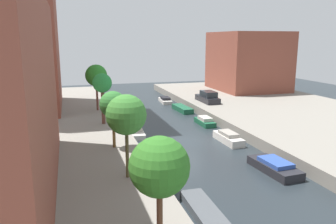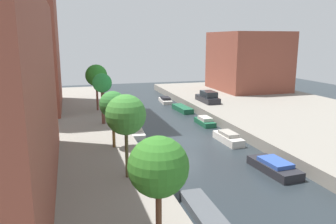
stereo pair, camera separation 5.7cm
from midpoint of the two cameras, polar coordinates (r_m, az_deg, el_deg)
ground_plane at (r=31.00m, az=3.18°, el=-4.90°), size 84.00×84.00×0.00m
quay_left at (r=29.62m, az=-25.48°, el=-5.92°), size 20.00×64.00×1.00m
quay_right at (r=38.44m, az=24.78°, el=-1.88°), size 20.00×64.00×1.00m
low_block_right at (r=56.70m, az=13.36°, el=8.35°), size 10.00×11.44×9.22m
street_tree_0 at (r=12.84m, az=-1.51°, el=-9.31°), size 2.34×2.34×4.60m
street_tree_1 at (r=19.64m, az=-7.06°, el=-0.51°), size 2.38×2.38×5.03m
street_tree_2 at (r=25.54m, az=-9.25°, el=1.21°), size 2.01×2.01×4.35m
street_tree_3 at (r=33.00m, az=-11.00°, el=4.61°), size 1.86×1.86×4.94m
street_tree_4 at (r=39.62m, az=-11.97°, el=6.02°), size 2.49×2.49×5.29m
parked_car at (r=44.65m, az=6.78°, el=2.45°), size 1.73×4.63×1.47m
moored_boat_left_1 at (r=18.62m, az=6.09°, el=-16.30°), size 1.40×4.44×0.49m
moored_boat_left_2 at (r=25.41m, az=-0.58°, el=-7.86°), size 1.44×3.47×0.94m
moored_boat_left_3 at (r=33.03m, az=-5.38°, el=-3.29°), size 1.62×4.29×0.74m
moored_boat_left_4 at (r=39.13m, az=-6.77°, el=-0.74°), size 1.50×4.16×0.90m
moored_boat_left_5 at (r=46.44m, az=-8.45°, el=1.21°), size 1.72×3.05×0.85m
moored_boat_right_1 at (r=25.03m, az=17.56°, el=-8.79°), size 1.98×4.37×0.90m
moored_boat_right_2 at (r=30.92m, az=10.18°, el=-4.32°), size 1.37×3.86×0.97m
moored_boat_right_3 at (r=36.85m, az=6.28°, el=-1.59°), size 1.27×3.38×0.88m
moored_boat_right_4 at (r=43.55m, az=2.49°, el=0.55°), size 1.56×4.46×0.63m
moored_boat_right_5 at (r=49.44m, az=-0.41°, el=2.00°), size 1.60×3.90×0.83m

